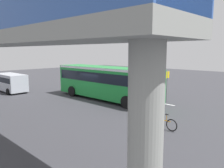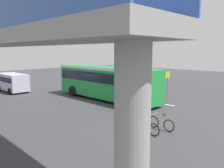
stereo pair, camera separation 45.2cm
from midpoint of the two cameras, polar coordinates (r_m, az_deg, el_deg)
The scene contains 11 objects.
ground at distance 22.13m, azimuth -4.86°, elevation -3.78°, with size 80.00×80.00×0.00m, color #38383D.
city_bus at distance 21.49m, azimuth -2.20°, elevation 0.98°, with size 11.54×2.85×3.15m.
parked_van at distance 28.30m, azimuth -24.68°, elevation 0.55°, with size 4.80×2.17×2.05m.
bicycle_orange at distance 13.90m, azimuth 12.04°, elevation -9.63°, with size 1.77×0.44×0.96m.
bicycle_red at distance 13.06m, azimuth 8.44°, elevation -10.71°, with size 1.77×0.44×0.96m.
pedestrian at distance 28.44m, azimuth -8.17°, elevation 0.66°, with size 0.38×0.38×1.79m.
traffic_sign at distance 20.99m, azimuth 13.20°, elevation 0.61°, with size 0.08×0.60×2.80m.
lane_dash_leftmost at distance 20.48m, azimuth 12.51°, elevation -4.92°, with size 2.00×0.20×0.01m, color silver.
lane_dash_left at distance 22.75m, azimuth 3.88°, elevation -3.43°, with size 2.00×0.20×0.01m, color silver.
lane_dash_centre at distance 25.46m, azimuth -3.04°, elevation -2.17°, with size 2.00×0.20×0.01m, color silver.
lane_dash_right at distance 28.47m, azimuth -8.56°, elevation -1.14°, with size 2.00×0.20×0.01m, color silver.
Camera 1 is at (-16.13, 14.42, 4.60)m, focal length 36.11 mm.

